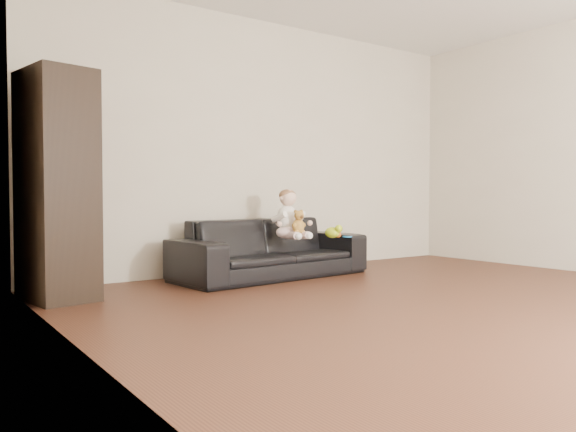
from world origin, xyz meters
TOP-DOWN VIEW (x-y plane):
  - floor at (0.00, 0.00)m, footprint 5.50×5.50m
  - wall_back at (0.00, 2.75)m, footprint 5.00×0.00m
  - wall_left at (-2.50, 0.00)m, footprint 0.00×5.50m
  - sofa at (-0.31, 2.25)m, footprint 1.97×0.93m
  - cabinet at (-2.27, 2.16)m, footprint 0.52×0.65m
  - shelf_item at (-2.25, 2.16)m, footprint 0.22×0.28m
  - baby at (-0.18, 2.14)m, footprint 0.33×0.41m
  - teddy_bear at (-0.17, 2.00)m, footprint 0.12×0.13m
  - toy_green at (0.24, 2.00)m, footprint 0.16×0.18m
  - toy_rattle at (0.31, 2.00)m, footprint 0.08×0.08m
  - toy_blue_disc at (0.43, 2.00)m, footprint 0.12×0.12m

SIDE VIEW (x-z plane):
  - floor at x=0.00m, z-range 0.00..0.00m
  - sofa at x=-0.31m, z-range 0.00..0.56m
  - toy_blue_disc at x=0.43m, z-range 0.37..0.38m
  - toy_rattle at x=0.31m, z-range 0.37..0.44m
  - toy_green at x=0.24m, z-range 0.37..0.48m
  - teddy_bear at x=-0.17m, z-range 0.42..0.64m
  - baby at x=-0.18m, z-range 0.34..0.81m
  - cabinet at x=-2.27m, z-range 0.00..1.70m
  - shelf_item at x=-2.25m, z-range 1.09..1.37m
  - wall_back at x=0.00m, z-range -1.20..3.80m
  - wall_left at x=-2.50m, z-range -1.45..4.05m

